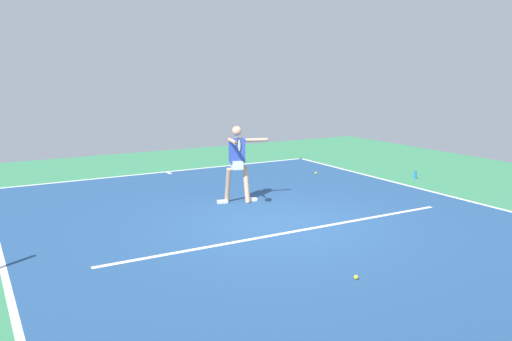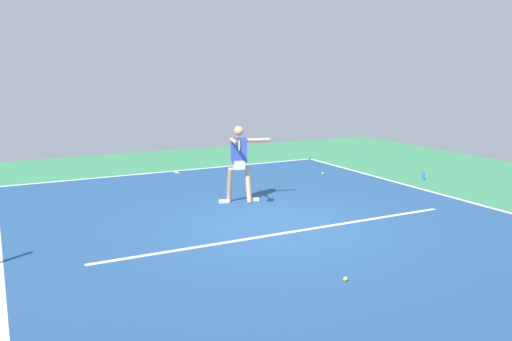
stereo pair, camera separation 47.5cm
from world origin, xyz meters
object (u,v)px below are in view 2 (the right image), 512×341
Objects in this scene: tennis_player at (239,159)px; water_bottle at (423,176)px; tennis_ball_far_corner at (323,174)px; tennis_ball_near_service_line at (345,279)px.

water_bottle is at bearing -167.45° from tennis_player.
water_bottle is at bearing 136.68° from tennis_ball_far_corner.
tennis_player is 26.44× the size of tennis_ball_near_service_line.
tennis_ball_near_service_line is 7.70m from tennis_ball_far_corner.
tennis_ball_near_service_line is 7.64m from water_bottle.
tennis_player is 7.93× the size of water_bottle.
water_bottle reaches higher than tennis_ball_far_corner.
tennis_player is at bearing 27.36° from tennis_ball_far_corner.
tennis_ball_near_service_line is 1.00× the size of tennis_ball_far_corner.
tennis_ball_far_corner is at bearing -43.32° from water_bottle.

